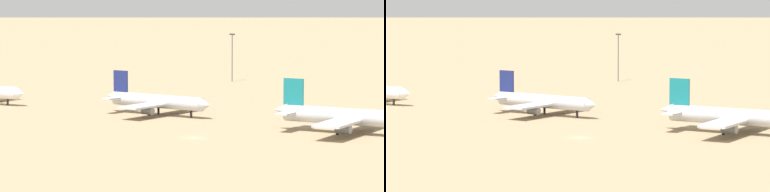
{
  "view_description": "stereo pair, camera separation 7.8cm",
  "coord_description": "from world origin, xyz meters",
  "views": [
    {
      "loc": [
        125.05,
        -191.87,
        33.06
      ],
      "look_at": [
        -15.66,
        23.12,
        6.0
      ],
      "focal_mm": 102.08,
      "sensor_mm": 36.0,
      "label": 1
    },
    {
      "loc": [
        125.11,
        -191.83,
        33.06
      ],
      "look_at": [
        -15.66,
        23.12,
        6.0
      ],
      "focal_mm": 102.08,
      "sensor_mm": 36.0,
      "label": 2
    }
  ],
  "objects": [
    {
      "name": "ground",
      "position": [
        0.0,
        0.0,
        0.0
      ],
      "size": [
        4000.0,
        4000.0,
        0.0
      ],
      "primitive_type": "plane",
      "color": "#9E8460"
    },
    {
      "name": "parked_jet_navy_2",
      "position": [
        -29.35,
        27.98,
        3.47
      ],
      "size": [
        32.04,
        26.88,
        10.6
      ],
      "rotation": [
        0.0,
        0.0,
        -0.03
      ],
      "color": "silver",
      "rests_on": "ground"
    },
    {
      "name": "parked_jet_teal_3",
      "position": [
        24.26,
        23.17,
        3.8
      ],
      "size": [
        35.09,
        29.55,
        11.59
      ],
      "rotation": [
        0.0,
        0.0,
        0.07
      ],
      "color": "silver",
      "rests_on": "ground"
    },
    {
      "name": "light_pole_west",
      "position": [
        -61.11,
        116.85,
        9.16
      ],
      "size": [
        1.8,
        0.5,
        15.89
      ],
      "color": "#59595E",
      "rests_on": "ground"
    }
  ]
}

